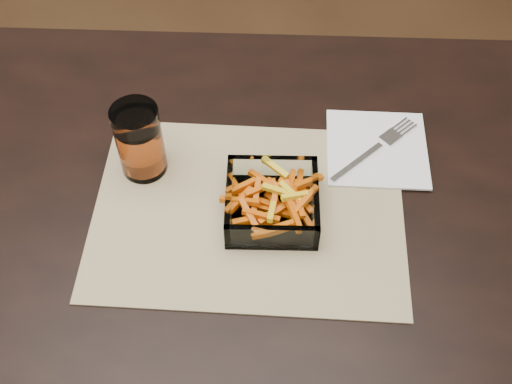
% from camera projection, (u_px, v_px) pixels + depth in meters
% --- Properties ---
extents(dining_table, '(1.60, 0.90, 0.75)m').
position_uv_depth(dining_table, '(163.00, 270.00, 0.98)').
color(dining_table, black).
rests_on(dining_table, ground).
extents(placemat, '(0.46, 0.34, 0.00)m').
position_uv_depth(placemat, '(249.00, 211.00, 0.94)').
color(placemat, tan).
rests_on(placemat, dining_table).
extents(glass_bowl, '(0.13, 0.13, 0.05)m').
position_uv_depth(glass_bowl, '(272.00, 204.00, 0.91)').
color(glass_bowl, white).
rests_on(glass_bowl, placemat).
extents(tumbler, '(0.07, 0.07, 0.12)m').
position_uv_depth(tumbler, '(140.00, 143.00, 0.94)').
color(tumbler, white).
rests_on(tumbler, placemat).
extents(napkin, '(0.16, 0.16, 0.00)m').
position_uv_depth(napkin, '(377.00, 149.00, 1.00)').
color(napkin, white).
rests_on(napkin, placemat).
extents(fork, '(0.14, 0.14, 0.00)m').
position_uv_depth(fork, '(376.00, 148.00, 1.00)').
color(fork, silver).
rests_on(fork, napkin).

